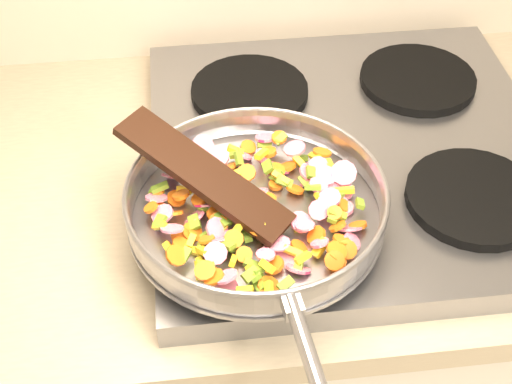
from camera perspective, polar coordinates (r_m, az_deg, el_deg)
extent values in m
cube|color=#939399|center=(1.10, 7.62, 3.03)|extent=(0.60, 0.60, 0.04)
cylinder|color=black|center=(0.96, 1.36, -1.84)|extent=(0.19, 0.19, 0.02)
cylinder|color=black|center=(1.02, 17.08, -0.42)|extent=(0.19, 0.19, 0.02)
cylinder|color=black|center=(1.17, -0.52, 8.07)|extent=(0.19, 0.19, 0.02)
cylinder|color=black|center=(1.22, 12.81, 8.79)|extent=(0.19, 0.19, 0.02)
cylinder|color=#9E9EA5|center=(0.94, 0.00, -1.89)|extent=(0.34, 0.34, 0.01)
torus|color=#9E9EA5|center=(0.92, 0.00, -0.76)|extent=(0.38, 0.38, 0.05)
torus|color=#9E9EA5|center=(0.91, 0.00, 0.18)|extent=(0.34, 0.34, 0.01)
cylinder|color=#9E9EA5|center=(0.75, 4.65, -14.02)|extent=(0.04, 0.19, 0.02)
cube|color=#9E9EA5|center=(0.80, 2.91, -9.06)|extent=(0.03, 0.03, 0.02)
cube|color=yellow|center=(0.89, -6.94, -4.60)|extent=(0.02, 0.03, 0.01)
cube|color=olive|center=(0.90, -3.98, -3.40)|extent=(0.02, 0.02, 0.02)
cylinder|color=#DD1559|center=(0.95, 6.87, -1.09)|extent=(0.04, 0.04, 0.03)
cylinder|color=#DD1559|center=(0.95, 6.92, -1.35)|extent=(0.04, 0.03, 0.01)
cylinder|color=#DD1559|center=(0.95, -7.97, -0.45)|extent=(0.04, 0.04, 0.02)
cylinder|color=#DD1559|center=(0.93, -4.94, -2.06)|extent=(0.03, 0.03, 0.03)
cube|color=yellow|center=(0.87, -4.25, -4.70)|extent=(0.02, 0.02, 0.02)
cylinder|color=orange|center=(0.87, 6.29, -5.45)|extent=(0.03, 0.03, 0.03)
cylinder|color=#DD1559|center=(0.94, -0.02, -0.10)|extent=(0.04, 0.04, 0.03)
cylinder|color=orange|center=(0.87, -6.40, -5.06)|extent=(0.03, 0.03, 0.02)
cube|color=olive|center=(0.84, 2.39, -7.37)|extent=(0.02, 0.02, 0.01)
cube|color=olive|center=(0.96, 4.42, 1.57)|extent=(0.01, 0.02, 0.01)
cylinder|color=#DD1559|center=(1.01, -4.27, 3.75)|extent=(0.04, 0.03, 0.03)
cylinder|color=#DD1559|center=(0.98, 5.01, 2.06)|extent=(0.04, 0.03, 0.02)
cylinder|color=orange|center=(0.92, 8.15, -2.66)|extent=(0.03, 0.03, 0.02)
cube|color=yellow|center=(0.94, -3.26, -1.18)|extent=(0.02, 0.03, 0.01)
cube|color=yellow|center=(0.99, 0.45, 3.06)|extent=(0.02, 0.03, 0.01)
cube|color=olive|center=(0.91, -7.70, -2.33)|extent=(0.02, 0.02, 0.02)
cylinder|color=#DD1559|center=(1.00, 0.49, 2.89)|extent=(0.02, 0.03, 0.02)
cylinder|color=orange|center=(0.97, 1.58, 0.58)|extent=(0.03, 0.03, 0.01)
cube|color=olive|center=(0.89, -2.00, -4.39)|extent=(0.02, 0.02, 0.01)
cube|color=olive|center=(0.96, -7.98, -0.10)|extent=(0.02, 0.02, 0.01)
cylinder|color=orange|center=(0.87, 6.48, -4.70)|extent=(0.04, 0.04, 0.02)
cylinder|color=#DD1559|center=(1.00, 3.10, 3.51)|extent=(0.04, 0.04, 0.01)
cylinder|color=#DD1559|center=(0.98, 4.19, 0.89)|extent=(0.03, 0.03, 0.02)
cube|color=olive|center=(0.94, 4.55, 0.39)|extent=(0.02, 0.02, 0.01)
cube|color=yellow|center=(0.85, -0.40, -6.43)|extent=(0.01, 0.02, 0.01)
cylinder|color=orange|center=(0.89, 7.30, -4.59)|extent=(0.04, 0.03, 0.02)
cube|color=yellow|center=(0.99, 3.58, 2.34)|extent=(0.02, 0.03, 0.02)
cylinder|color=#DD1559|center=(0.98, 4.43, 1.53)|extent=(0.04, 0.04, 0.02)
cube|color=olive|center=(0.94, -1.59, -1.05)|extent=(0.02, 0.02, 0.02)
cylinder|color=#DD1559|center=(0.93, -4.02, -0.91)|extent=(0.05, 0.04, 0.03)
cylinder|color=orange|center=(0.96, -7.92, -0.07)|extent=(0.03, 0.02, 0.02)
cube|color=yellow|center=(0.90, 1.14, -3.35)|extent=(0.02, 0.02, 0.01)
cylinder|color=orange|center=(0.96, 3.15, 0.23)|extent=(0.03, 0.03, 0.02)
cylinder|color=#DD1559|center=(0.88, 5.12, -4.08)|extent=(0.03, 0.03, 0.02)
cylinder|color=orange|center=(0.93, 3.34, -2.27)|extent=(0.03, 0.03, 0.01)
cylinder|color=orange|center=(1.01, 1.00, 3.21)|extent=(0.03, 0.03, 0.01)
cube|color=olive|center=(0.97, 3.97, 0.75)|extent=(0.02, 0.03, 0.01)
cube|color=olive|center=(0.89, -4.06, -4.55)|extent=(0.02, 0.02, 0.01)
cube|color=yellow|center=(0.90, -5.22, -3.93)|extent=(0.02, 0.02, 0.01)
cube|color=olive|center=(1.00, -1.74, 3.12)|extent=(0.02, 0.02, 0.01)
cylinder|color=#DD1559|center=(0.87, 0.76, -5.03)|extent=(0.03, 0.03, 0.01)
cylinder|color=orange|center=(0.88, -3.97, -3.80)|extent=(0.03, 0.03, 0.02)
cylinder|color=orange|center=(0.97, -0.77, 1.55)|extent=(0.04, 0.04, 0.02)
cylinder|color=orange|center=(0.99, -5.48, 2.79)|extent=(0.03, 0.02, 0.02)
cube|color=olive|center=(0.93, -0.84, -0.19)|extent=(0.02, 0.03, 0.02)
cylinder|color=orange|center=(0.91, -6.04, -3.52)|extent=(0.03, 0.02, 0.03)
cube|color=yellow|center=(1.00, 4.75, 2.80)|extent=(0.02, 0.03, 0.02)
cylinder|color=orange|center=(0.88, 6.47, -5.67)|extent=(0.03, 0.03, 0.02)
cube|color=olive|center=(0.91, 6.26, -1.99)|extent=(0.02, 0.02, 0.01)
cylinder|color=#DD1559|center=(0.97, 7.03, 1.53)|extent=(0.04, 0.04, 0.03)
cube|color=yellow|center=(0.92, 3.26, -2.56)|extent=(0.01, 0.02, 0.02)
cylinder|color=#DD1559|center=(0.96, 5.92, 0.49)|extent=(0.04, 0.03, 0.02)
cube|color=olive|center=(0.87, -0.42, -5.77)|extent=(0.02, 0.02, 0.01)
cylinder|color=#DD1559|center=(0.95, 5.00, 0.52)|extent=(0.03, 0.03, 0.02)
cylinder|color=#DD1559|center=(0.88, 1.90, -4.16)|extent=(0.03, 0.03, 0.01)
cube|color=yellow|center=(0.87, -1.84, -5.53)|extent=(0.01, 0.02, 0.02)
cylinder|color=#DD1559|center=(0.99, 1.82, 1.95)|extent=(0.04, 0.04, 0.02)
cube|color=olive|center=(0.85, -0.19, -6.77)|extent=(0.02, 0.02, 0.01)
cylinder|color=orange|center=(0.91, -5.13, -3.22)|extent=(0.03, 0.04, 0.02)
cube|color=olive|center=(0.90, -2.67, -2.20)|extent=(0.03, 0.03, 0.01)
cylinder|color=orange|center=(0.93, -6.04, -0.24)|extent=(0.03, 0.03, 0.02)
cylinder|color=orange|center=(0.94, -8.02, -1.14)|extent=(0.02, 0.02, 0.01)
cube|color=olive|center=(0.96, -7.69, 0.37)|extent=(0.03, 0.02, 0.02)
cube|color=olive|center=(0.93, 8.33, -0.92)|extent=(0.01, 0.02, 0.01)
cylinder|color=orange|center=(0.93, -6.53, -1.70)|extent=(0.03, 0.03, 0.02)
cube|color=yellow|center=(0.88, -1.60, -3.16)|extent=(0.02, 0.02, 0.02)
cylinder|color=orange|center=(0.89, -6.02, -4.21)|extent=(0.03, 0.03, 0.02)
cylinder|color=orange|center=(0.90, 4.84, -3.49)|extent=(0.03, 0.04, 0.03)
cylinder|color=#DD1559|center=(1.01, -0.98, 2.94)|extent=(0.03, 0.03, 0.02)
cylinder|color=#DD1559|center=(0.96, 5.62, 1.35)|extent=(0.04, 0.04, 0.02)
cube|color=yellow|center=(1.01, -5.15, 2.58)|extent=(0.02, 0.02, 0.01)
cube|color=olive|center=(0.87, -5.68, -5.00)|extent=(0.02, 0.02, 0.01)
cube|color=olive|center=(0.96, 2.27, 0.84)|extent=(0.03, 0.02, 0.02)
cube|color=olive|center=(0.96, -4.65, 1.00)|extent=(0.02, 0.02, 0.01)
cube|color=yellow|center=(0.94, -2.55, -0.96)|extent=(0.02, 0.02, 0.02)
cube|color=olive|center=(0.97, 1.61, 1.36)|extent=(0.02, 0.02, 0.02)
cube|color=olive|center=(0.95, 6.47, -0.07)|extent=(0.02, 0.02, 0.01)
cylinder|color=#DD1559|center=(0.92, 7.49, -2.88)|extent=(0.04, 0.04, 0.03)
cylinder|color=orange|center=(1.02, 1.86, 4.38)|extent=(0.03, 0.03, 0.01)
cube|color=yellow|center=(0.96, -1.95, 1.33)|extent=(0.03, 0.02, 0.01)
cylinder|color=orange|center=(0.93, 0.85, -0.46)|extent=(0.03, 0.03, 0.02)
cylinder|color=#DD1559|center=(0.93, 5.91, -0.49)|extent=(0.04, 0.04, 0.02)
cube|color=yellow|center=(0.94, -4.03, 0.16)|extent=(0.03, 0.01, 0.02)
cylinder|color=orange|center=(0.90, -2.94, -2.57)|extent=(0.02, 0.02, 0.02)
cylinder|color=#DD1559|center=(0.92, -7.51, -1.76)|extent=(0.04, 0.04, 0.01)
cube|color=yellow|center=(0.95, -5.69, 0.21)|extent=(0.02, 0.02, 0.02)
cylinder|color=#DD1559|center=(0.89, -3.12, -3.00)|extent=(0.03, 0.04, 0.03)
cube|color=olive|center=(0.87, 3.46, -5.69)|extent=(0.02, 0.03, 0.01)
cube|color=olive|center=(0.97, 0.94, 2.04)|extent=(0.02, 0.02, 0.01)
cylinder|color=orange|center=(0.91, 6.54, -2.75)|extent=(0.03, 0.02, 0.02)
cube|color=yellow|center=(0.90, -7.72, -2.69)|extent=(0.02, 0.01, 0.02)
cube|color=olive|center=(0.92, 6.56, -2.38)|extent=(0.02, 0.02, 0.02)
cylinder|color=#DD1559|center=(0.91, 5.04, -1.44)|extent=(0.04, 0.03, 0.03)
cylinder|color=orange|center=(0.90, 3.46, -4.37)|extent=(0.03, 0.03, 0.02)
cube|color=yellow|center=(0.88, -4.25, -5.86)|extent=(0.02, 0.03, 0.01)
cube|color=yellow|center=(0.95, -2.55, 0.66)|extent=(0.03, 0.01, 0.01)
cylinder|color=#DD1559|center=(0.88, -3.10, -3.78)|extent=(0.04, 0.03, 0.02)
cylinder|color=orange|center=(0.94, 7.06, -1.11)|extent=(0.02, 0.02, 0.02)
cube|color=olive|center=(1.01, 3.57, 2.76)|extent=(0.02, 0.02, 0.01)
cube|color=olive|center=(0.87, -2.33, -4.23)|extent=(0.02, 0.02, 0.01)
cylinder|color=orange|center=(0.98, 1.64, 1.75)|extent=(0.03, 0.03, 0.01)
cube|color=yellow|center=(0.95, 5.28, -0.33)|extent=(0.02, 0.02, 0.01)
cube|color=olive|center=(1.02, 0.69, 3.82)|extent=(0.02, 0.02, 0.02)
cylinder|color=#DD1559|center=(0.97, -2.28, 0.93)|extent=(0.04, 0.03, 0.02)
cube|color=yellow|center=(0.96, 2.00, 1.15)|extent=(0.03, 0.02, 0.02)
cube|color=olive|center=(0.85, 0.10, -6.32)|extent=(0.02, 0.02, 0.01)
cylinder|color=#DD1559|center=(0.91, 3.61, -2.41)|extent=(0.04, 0.04, 0.02)
cylinder|color=orange|center=(0.91, -2.98, -2.41)|extent=(0.04, 0.03, 0.03)
cylinder|color=orange|center=(0.99, 5.24, 1.99)|extent=(0.03, 0.03, 0.02)
cylinder|color=#DD1559|center=(0.88, 2.43, -5.32)|extent=(0.04, 0.04, 0.01)
cube|color=yellow|center=(0.88, 2.95, -4.76)|extent=(0.03, 0.02, 0.01)
cube|color=olive|center=(0.89, -0.08, -2.42)|extent=(0.02, 0.02, 0.02)
cylinder|color=orange|center=(1.00, -2.19, 2.00)|extent=(0.03, 0.03, 0.02)
cylinder|color=orange|center=(0.94, -0.88, -0.95)|extent=(0.04, 0.04, 0.02)
cube|color=olive|center=(0.84, -0.46, -6.60)|extent=(0.02, 0.02, 0.01)
cylinder|color=#DD1559|center=(0.87, 3.40, -6.14)|extent=(0.04, 0.04, 0.03)
cylinder|color=orange|center=(0.89, 0.13, -3.16)|extent=(0.02, 0.03, 0.02)
cylinder|color=orange|center=(0.88, -1.80, -3.76)|extent=(0.03, 0.03, 0.02)
cube|color=yellow|center=(0.84, 1.05, -7.79)|extent=(0.01, 0.02, 0.01)
cube|color=yellow|center=(0.86, -4.53, -6.26)|extent=(0.01, 0.03, 0.02)
cube|color=yellow|center=(0.96, 7.10, 0.12)|extent=(0.03, 0.01, 0.01)
cube|color=yellow|center=(0.87, 3.75, -5.27)|extent=(0.02, 0.02, 0.01)
cube|color=olive|center=(0.93, -4.15, -0.96)|extent=(0.02, 0.02, 0.02)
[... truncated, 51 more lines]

